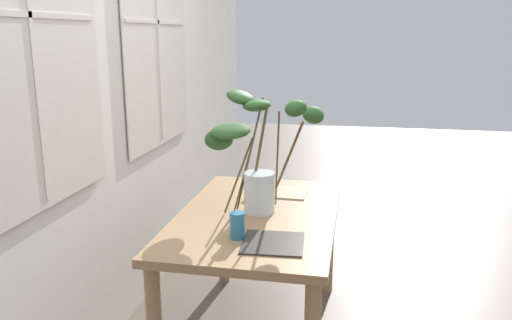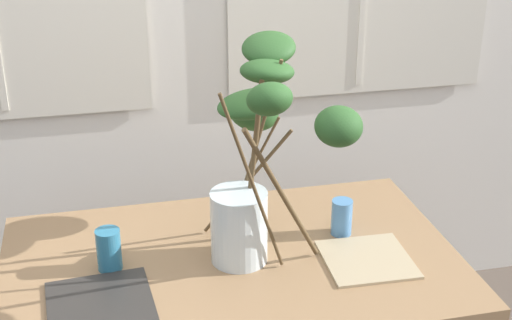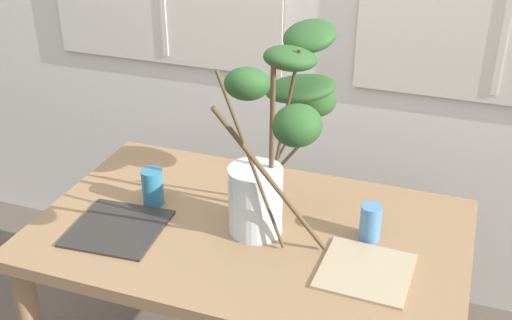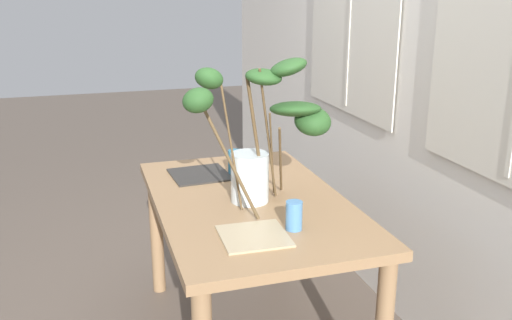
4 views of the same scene
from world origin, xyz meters
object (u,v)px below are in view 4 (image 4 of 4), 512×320
object	(u,v)px
drinking_glass_blue_right	(294,216)
vase_with_branches	(265,134)
dining_table	(250,220)
drinking_glass_blue_left	(235,162)
plate_square_right	(254,236)
plate_square_left	(200,175)

from	to	relation	value
drinking_glass_blue_right	vase_with_branches	bearing A→B (deg)	-174.04
dining_table	drinking_glass_blue_left	bearing A→B (deg)	175.41
drinking_glass_blue_right	plate_square_right	distance (m)	0.18
drinking_glass_blue_left	plate_square_right	world-z (taller)	drinking_glass_blue_left
drinking_glass_blue_left	plate_square_right	distance (m)	0.76
vase_with_branches	drinking_glass_blue_right	bearing A→B (deg)	5.96
drinking_glass_blue_right	plate_square_right	size ratio (longest dim) A/B	0.46
plate_square_left	plate_square_right	distance (m)	0.78
drinking_glass_blue_left	drinking_glass_blue_right	world-z (taller)	drinking_glass_blue_left
vase_with_branches	drinking_glass_blue_right	distance (m)	0.39
dining_table	plate_square_right	distance (m)	0.42
drinking_glass_blue_right	plate_square_left	world-z (taller)	drinking_glass_blue_right
drinking_glass_blue_left	drinking_glass_blue_right	size ratio (longest dim) A/B	1.09
drinking_glass_blue_right	drinking_glass_blue_left	bearing A→B (deg)	-176.62
drinking_glass_blue_left	plate_square_left	xyz separation A→B (m)	(-0.04, -0.18, -0.06)
vase_with_branches	plate_square_right	distance (m)	0.46
drinking_glass_blue_left	drinking_glass_blue_right	bearing A→B (deg)	3.38
dining_table	drinking_glass_blue_right	world-z (taller)	drinking_glass_blue_right
drinking_glass_blue_left	vase_with_branches	bearing A→B (deg)	1.70
vase_with_branches	plate_square_right	xyz separation A→B (m)	(0.31, -0.14, -0.31)
dining_table	vase_with_branches	bearing A→B (deg)	26.56
vase_with_branches	plate_square_left	xyz separation A→B (m)	(-0.47, -0.19, -0.31)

